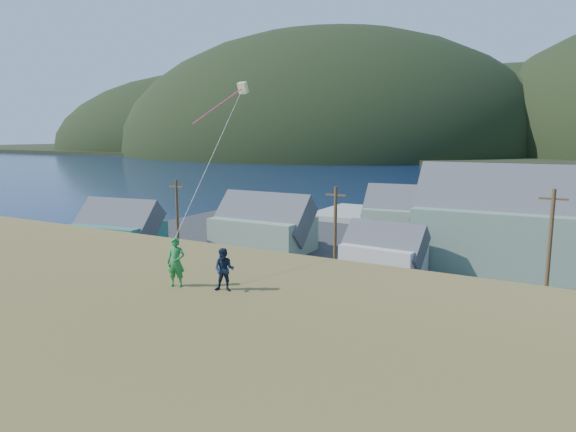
# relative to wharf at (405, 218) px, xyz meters

# --- Properties ---
(ground) EXTENTS (900.00, 900.00, 0.00)m
(ground) POSITION_rel_wharf_xyz_m (6.00, -40.00, -0.45)
(ground) COLOR #0A1638
(ground) RESTS_ON ground
(hillside) EXTENTS (110.00, 47.50, 7.20)m
(hillside) POSITION_rel_wharf_xyz_m (6.00, -63.75, 3.15)
(hillside) COLOR #4C3D19
(hillside) RESTS_ON ground
(grass_strip) EXTENTS (110.00, 8.00, 0.10)m
(grass_strip) POSITION_rel_wharf_xyz_m (6.00, -42.00, -0.40)
(grass_strip) COLOR #4C3D19
(grass_strip) RESTS_ON ground
(waterfront_lot) EXTENTS (72.00, 36.00, 0.12)m
(waterfront_lot) POSITION_rel_wharf_xyz_m (6.00, -23.00, -0.39)
(waterfront_lot) COLOR #28282B
(waterfront_lot) RESTS_ON ground
(wharf) EXTENTS (26.00, 14.00, 0.90)m
(wharf) POSITION_rel_wharf_xyz_m (0.00, 0.00, 0.00)
(wharf) COLOR gray
(wharf) RESTS_ON ground
(far_shore) EXTENTS (900.00, 320.00, 2.00)m
(far_shore) POSITION_rel_wharf_xyz_m (6.00, 290.00, 0.55)
(far_shore) COLOR black
(far_shore) RESTS_ON ground
(shed_teal) EXTENTS (9.63, 7.42, 6.97)m
(shed_teal) POSITION_rel_wharf_xyz_m (-20.74, -34.74, 2.15)
(shed_teal) COLOR #307061
(shed_teal) RESTS_ON waterfront_lot
(shed_palegreen_near) EXTENTS (10.46, 6.64, 7.61)m
(shed_palegreen_near) POSITION_rel_wharf_xyz_m (-7.81, -26.50, 2.41)
(shed_palegreen_near) COLOR gray
(shed_palegreen_near) RESTS_ON waterfront_lot
(shed_white) EXTENTS (7.50, 5.25, 5.70)m
(shed_white) POSITION_rel_wharf_xyz_m (6.55, -29.19, 1.76)
(shed_white) COLOR beige
(shed_white) RESTS_ON waterfront_lot
(shed_palegreen_far) EXTENTS (12.19, 7.81, 7.78)m
(shed_palegreen_far) POSITION_rel_wharf_xyz_m (4.34, -11.86, 2.51)
(shed_palegreen_far) COLOR slate
(shed_palegreen_far) RESTS_ON waterfront_lot
(utility_poles) EXTENTS (29.30, 0.24, 9.23)m
(utility_poles) POSITION_rel_wharf_xyz_m (5.97, -38.50, 4.07)
(utility_poles) COLOR #47331E
(utility_poles) RESTS_ON waterfront_lot
(parked_cars) EXTENTS (16.71, 12.71, 1.55)m
(parked_cars) POSITION_rel_wharf_xyz_m (-1.82, -19.77, 0.42)
(parked_cars) COLOR black
(parked_cars) RESTS_ON waterfront_lot
(kite_flyer_green) EXTENTS (0.75, 0.62, 1.76)m
(kite_flyer_green) POSITION_rel_wharf_xyz_m (8.80, -58.93, 7.63)
(kite_flyer_green) COLOR #217937
(kite_flyer_green) RESTS_ON hillside
(kite_flyer_navy) EXTENTS (0.88, 0.78, 1.50)m
(kite_flyer_navy) POSITION_rel_wharf_xyz_m (10.60, -58.53, 7.50)
(kite_flyer_navy) COLOR #142137
(kite_flyer_navy) RESTS_ON hillside
(kite_rig) EXTENTS (2.00, 4.42, 10.58)m
(kite_rig) POSITION_rel_wharf_xyz_m (6.04, -50.90, 14.13)
(kite_rig) COLOR beige
(kite_rig) RESTS_ON ground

